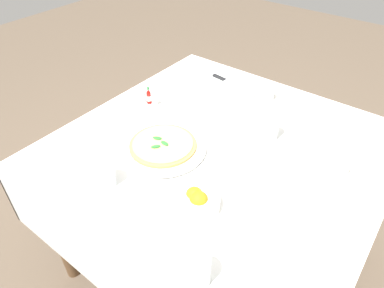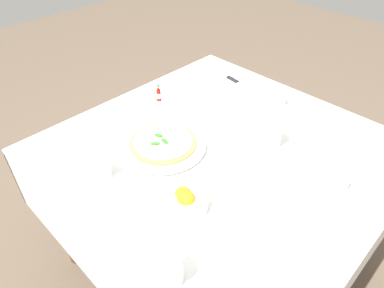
{
  "view_description": "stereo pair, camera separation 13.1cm",
  "coord_description": "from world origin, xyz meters",
  "px_view_note": "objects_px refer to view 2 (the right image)",
  "views": [
    {
      "loc": [
        0.54,
        -0.89,
        1.58
      ],
      "look_at": [
        -0.08,
        -0.07,
        0.75
      ],
      "focal_mm": 32.47,
      "sensor_mm": 36.0,
      "label": 1
    },
    {
      "loc": [
        0.64,
        -0.8,
        1.58
      ],
      "look_at": [
        -0.08,
        -0.07,
        0.75
      ],
      "focal_mm": 32.47,
      "sensor_mm": 36.0,
      "label": 2
    }
  ],
  "objects_px": {
    "pizza": "(163,142)",
    "napkin_folded": "(239,86)",
    "water_glass_left_edge": "(273,132)",
    "pepper_shaker": "(153,94)",
    "water_glass_near_left": "(170,269)",
    "water_glass_back_corner": "(100,166)",
    "citrus_bowl": "(185,200)",
    "hot_sauce_bottle": "(159,94)",
    "salt_shaker": "(164,97)",
    "coffee_cup_right_edge": "(337,180)",
    "menu_card": "(230,104)",
    "pizza_plate": "(163,145)",
    "coffee_cup_center_back": "(277,99)",
    "dinner_knife": "(240,84)"
  },
  "relations": [
    {
      "from": "water_glass_back_corner",
      "to": "citrus_bowl",
      "type": "relative_size",
      "value": 0.68
    },
    {
      "from": "water_glass_left_edge",
      "to": "menu_card",
      "type": "bearing_deg",
      "value": 164.65
    },
    {
      "from": "pizza_plate",
      "to": "water_glass_back_corner",
      "type": "distance_m",
      "value": 0.26
    },
    {
      "from": "pizza",
      "to": "napkin_folded",
      "type": "height_order",
      "value": "pizza"
    },
    {
      "from": "water_glass_left_edge",
      "to": "menu_card",
      "type": "distance_m",
      "value": 0.28
    },
    {
      "from": "dinner_knife",
      "to": "hot_sauce_bottle",
      "type": "distance_m",
      "value": 0.4
    },
    {
      "from": "hot_sauce_bottle",
      "to": "salt_shaker",
      "type": "xyz_separation_m",
      "value": [
        0.03,
        0.01,
        -0.01
      ]
    },
    {
      "from": "napkin_folded",
      "to": "pepper_shaker",
      "type": "height_order",
      "value": "pepper_shaker"
    },
    {
      "from": "water_glass_near_left",
      "to": "coffee_cup_center_back",
      "type": "bearing_deg",
      "value": 107.44
    },
    {
      "from": "pizza_plate",
      "to": "water_glass_near_left",
      "type": "height_order",
      "value": "water_glass_near_left"
    },
    {
      "from": "water_glass_near_left",
      "to": "menu_card",
      "type": "relative_size",
      "value": 1.54
    },
    {
      "from": "pizza",
      "to": "salt_shaker",
      "type": "bearing_deg",
      "value": 137.26
    },
    {
      "from": "coffee_cup_center_back",
      "to": "coffee_cup_right_edge",
      "type": "bearing_deg",
      "value": -33.98
    },
    {
      "from": "coffee_cup_right_edge",
      "to": "hot_sauce_bottle",
      "type": "height_order",
      "value": "hot_sauce_bottle"
    },
    {
      "from": "water_glass_left_edge",
      "to": "menu_card",
      "type": "xyz_separation_m",
      "value": [
        -0.27,
        0.07,
        -0.03
      ]
    },
    {
      "from": "water_glass_near_left",
      "to": "napkin_folded",
      "type": "bearing_deg",
      "value": 118.7
    },
    {
      "from": "coffee_cup_center_back",
      "to": "napkin_folded",
      "type": "relative_size",
      "value": 0.53
    },
    {
      "from": "salt_shaker",
      "to": "pepper_shaker",
      "type": "bearing_deg",
      "value": -160.35
    },
    {
      "from": "water_glass_back_corner",
      "to": "water_glass_left_edge",
      "type": "bearing_deg",
      "value": 60.58
    },
    {
      "from": "water_glass_left_edge",
      "to": "dinner_knife",
      "type": "height_order",
      "value": "water_glass_left_edge"
    },
    {
      "from": "hot_sauce_bottle",
      "to": "menu_card",
      "type": "xyz_separation_m",
      "value": [
        0.28,
        0.17,
        -0.0
      ]
    },
    {
      "from": "coffee_cup_center_back",
      "to": "water_glass_left_edge",
      "type": "bearing_deg",
      "value": -59.54
    },
    {
      "from": "coffee_cup_right_edge",
      "to": "water_glass_back_corner",
      "type": "relative_size",
      "value": 1.29
    },
    {
      "from": "salt_shaker",
      "to": "pizza",
      "type": "bearing_deg",
      "value": -42.74
    },
    {
      "from": "water_glass_back_corner",
      "to": "water_glass_near_left",
      "type": "xyz_separation_m",
      "value": [
        0.46,
        -0.09,
        0.0
      ]
    },
    {
      "from": "pizza",
      "to": "water_glass_near_left",
      "type": "relative_size",
      "value": 2.44
    },
    {
      "from": "pizza",
      "to": "salt_shaker",
      "type": "distance_m",
      "value": 0.32
    },
    {
      "from": "pizza",
      "to": "napkin_folded",
      "type": "bearing_deg",
      "value": 97.86
    },
    {
      "from": "pizza",
      "to": "pepper_shaker",
      "type": "height_order",
      "value": "pepper_shaker"
    },
    {
      "from": "water_glass_near_left",
      "to": "water_glass_back_corner",
      "type": "bearing_deg",
      "value": 168.36
    },
    {
      "from": "coffee_cup_right_edge",
      "to": "menu_card",
      "type": "distance_m",
      "value": 0.57
    },
    {
      "from": "coffee_cup_right_edge",
      "to": "water_glass_left_edge",
      "type": "bearing_deg",
      "value": 171.76
    },
    {
      "from": "water_glass_back_corner",
      "to": "menu_card",
      "type": "bearing_deg",
      "value": 85.77
    },
    {
      "from": "water_glass_left_edge",
      "to": "water_glass_near_left",
      "type": "distance_m",
      "value": 0.67
    },
    {
      "from": "napkin_folded",
      "to": "citrus_bowl",
      "type": "relative_size",
      "value": 1.63
    },
    {
      "from": "water_glass_near_left",
      "to": "napkin_folded",
      "type": "distance_m",
      "value": 1.04
    },
    {
      "from": "pizza",
      "to": "dinner_knife",
      "type": "relative_size",
      "value": 1.3
    },
    {
      "from": "coffee_cup_center_back",
      "to": "dinner_knife",
      "type": "distance_m",
      "value": 0.21
    },
    {
      "from": "pepper_shaker",
      "to": "water_glass_left_edge",
      "type": "bearing_deg",
      "value": 10.66
    },
    {
      "from": "salt_shaker",
      "to": "water_glass_back_corner",
      "type": "bearing_deg",
      "value": -66.83
    },
    {
      "from": "pizza",
      "to": "pepper_shaker",
      "type": "relative_size",
      "value": 4.52
    },
    {
      "from": "water_glass_left_edge",
      "to": "hot_sauce_bottle",
      "type": "distance_m",
      "value": 0.56
    },
    {
      "from": "coffee_cup_right_edge",
      "to": "coffee_cup_center_back",
      "type": "distance_m",
      "value": 0.52
    },
    {
      "from": "water_glass_left_edge",
      "to": "pepper_shaker",
      "type": "xyz_separation_m",
      "value": [
        -0.58,
        -0.11,
        -0.03
      ]
    },
    {
      "from": "citrus_bowl",
      "to": "hot_sauce_bottle",
      "type": "bearing_deg",
      "value": 146.26
    },
    {
      "from": "water_glass_near_left",
      "to": "pepper_shaker",
      "type": "xyz_separation_m",
      "value": [
        -0.71,
        0.55,
        -0.02
      ]
    },
    {
      "from": "pizza_plate",
      "to": "pepper_shaker",
      "type": "bearing_deg",
      "value": 145.8
    },
    {
      "from": "coffee_cup_center_back",
      "to": "water_glass_left_edge",
      "type": "height_order",
      "value": "water_glass_left_edge"
    },
    {
      "from": "pizza",
      "to": "hot_sauce_bottle",
      "type": "distance_m",
      "value": 0.34
    },
    {
      "from": "napkin_folded",
      "to": "pizza",
      "type": "bearing_deg",
      "value": -68.67
    }
  ]
}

